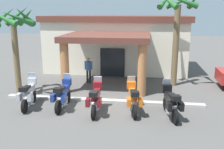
# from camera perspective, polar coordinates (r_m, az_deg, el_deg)

# --- Properties ---
(ground_plane) EXTENTS (80.00, 80.00, 0.00)m
(ground_plane) POSITION_cam_1_polar(r_m,az_deg,el_deg) (13.58, -3.65, -6.70)
(ground_plane) COLOR #514F4C
(motel_building) EXTENTS (11.39, 10.08, 4.39)m
(motel_building) POSITION_cam_1_polar(r_m,az_deg,el_deg) (21.24, 0.99, 7.08)
(motel_building) COLOR silver
(motel_building) RESTS_ON ground_plane
(motorcycle_silver) EXTENTS (0.85, 2.20, 1.61)m
(motorcycle_silver) POSITION_cam_1_polar(r_m,az_deg,el_deg) (13.68, -17.99, -4.13)
(motorcycle_silver) COLOR black
(motorcycle_silver) RESTS_ON ground_plane
(motorcycle_blue) EXTENTS (0.71, 2.21, 1.61)m
(motorcycle_blue) POSITION_cam_1_polar(r_m,az_deg,el_deg) (13.11, -10.86, -4.47)
(motorcycle_blue) COLOR black
(motorcycle_blue) RESTS_ON ground_plane
(motorcycle_maroon) EXTENTS (0.73, 2.21, 1.61)m
(motorcycle_maroon) POSITION_cam_1_polar(r_m,az_deg,el_deg) (12.32, -3.65, -5.45)
(motorcycle_maroon) COLOR black
(motorcycle_maroon) RESTS_ON ground_plane
(motorcycle_orange) EXTENTS (0.87, 2.20, 1.61)m
(motorcycle_orange) POSITION_cam_1_polar(r_m,az_deg,el_deg) (12.37, 4.66, -5.38)
(motorcycle_orange) COLOR black
(motorcycle_orange) RESTS_ON ground_plane
(motorcycle_black) EXTENTS (0.91, 2.19, 1.61)m
(motorcycle_black) POSITION_cam_1_polar(r_m,az_deg,el_deg) (12.14, 12.91, -6.08)
(motorcycle_black) COLOR black
(motorcycle_black) RESTS_ON ground_plane
(pedestrian) EXTENTS (0.53, 0.32, 1.74)m
(pedestrian) POSITION_cam_1_polar(r_m,az_deg,el_deg) (17.45, -5.22, 1.41)
(pedestrian) COLOR black
(pedestrian) RESTS_ON ground_plane
(palm_tree_roadside) EXTENTS (2.51, 2.52, 5.14)m
(palm_tree_roadside) POSITION_cam_1_polar(r_m,az_deg,el_deg) (15.38, -20.89, 9.74)
(palm_tree_roadside) COLOR brown
(palm_tree_roadside) RESTS_ON ground_plane
(palm_tree_near_portico) EXTENTS (2.49, 2.55, 5.99)m
(palm_tree_near_portico) POSITION_cam_1_polar(r_m,az_deg,el_deg) (16.85, 14.14, 11.59)
(palm_tree_near_portico) COLOR brown
(palm_tree_near_portico) RESTS_ON ground_plane
(curb_strip) EXTENTS (10.77, 0.36, 0.12)m
(curb_strip) POSITION_cam_1_polar(r_m,az_deg,el_deg) (14.02, -2.23, -5.74)
(curb_strip) COLOR #ADA89E
(curb_strip) RESTS_ON ground_plane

